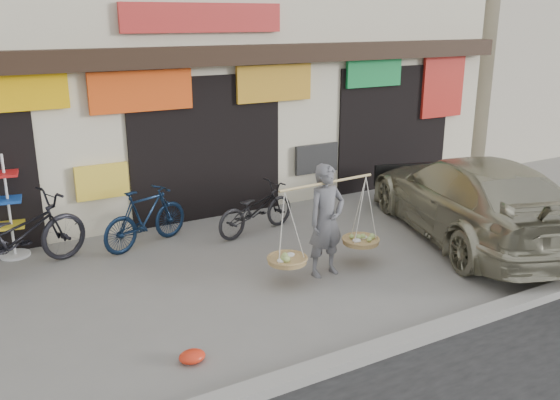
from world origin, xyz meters
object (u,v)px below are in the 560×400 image
display_rack (10,216)px  street_vendor (326,225)px  bike_0 (16,237)px  bike_1 (146,217)px  suv (471,198)px  bike_2 (256,209)px

display_rack → street_vendor: bearing=-37.4°
bike_0 → bike_1: (2.01, 0.16, -0.08)m
bike_0 → display_rack: display_rack is taller
street_vendor → bike_0: 4.61m
street_vendor → bike_0: (-4.00, 2.29, -0.20)m
display_rack → bike_0: bearing=-90.3°
bike_0 → display_rack: 0.77m
suv → bike_1: bearing=-8.0°
bike_1 → street_vendor: bearing=-161.9°
bike_0 → suv: 7.39m
bike_1 → bike_2: bearing=-120.8°
bike_1 → bike_2: (1.90, -0.33, -0.06)m
bike_0 → bike_1: size_ratio=1.33×
bike_1 → suv: (5.03, -2.38, 0.22)m
suv → display_rack: (-7.04, 2.98, -0.04)m
bike_2 → suv: size_ratio=0.31×
bike_1 → suv: suv is taller
bike_0 → display_rack: size_ratio=1.32×
bike_0 → suv: bearing=-127.9°
street_vendor → bike_2: size_ratio=1.15×
suv → street_vendor: bearing=18.6°
bike_1 → suv: 5.57m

